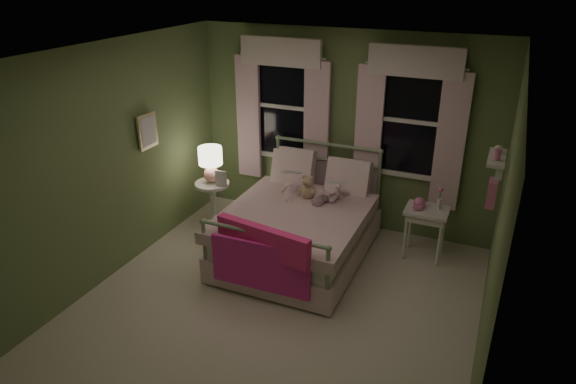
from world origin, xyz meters
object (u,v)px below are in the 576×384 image
at_px(bed, 299,228).
at_px(teddy_bear, 308,189).
at_px(nightstand_left, 213,198).
at_px(child_right, 334,176).
at_px(table_lamp, 211,161).
at_px(nightstand_right, 426,217).
at_px(child_left, 292,167).

bearing_deg(bed, teddy_bear, 88.85).
bearing_deg(teddy_bear, bed, -91.15).
bearing_deg(nightstand_left, child_right, 6.46).
height_order(nightstand_left, table_lamp, table_lamp).
height_order(child_right, table_lamp, child_right).
bearing_deg(table_lamp, nightstand_left, 0.00).
xyz_separation_m(child_right, nightstand_right, (1.12, 0.15, -0.40)).
height_order(bed, nightstand_left, bed).
bearing_deg(child_left, nightstand_left, -3.17).
bearing_deg(teddy_bear, child_left, 150.50).
bearing_deg(child_left, nightstand_right, 172.14).
bearing_deg(child_right, bed, 78.56).
height_order(teddy_bear, table_lamp, table_lamp).
xyz_separation_m(child_left, nightstand_right, (1.68, 0.15, -0.42)).
xyz_separation_m(nightstand_left, nightstand_right, (2.76, 0.33, 0.13)).
height_order(child_left, teddy_bear, child_left).
relative_size(teddy_bear, nightstand_left, 0.48).
bearing_deg(child_left, teddy_bear, 137.57).
height_order(teddy_bear, nightstand_right, teddy_bear).
relative_size(child_left, nightstand_right, 1.26).
bearing_deg(nightstand_right, bed, -157.52).
xyz_separation_m(bed, nightstand_left, (-1.35, 0.25, 0.04)).
xyz_separation_m(table_lamp, nightstand_right, (2.76, 0.33, -0.40)).
height_order(bed, teddy_bear, bed).
distance_m(child_left, nightstand_left, 1.22).
bearing_deg(child_right, nightstand_right, -150.43).
bearing_deg(bed, nightstand_right, 22.48).
bearing_deg(table_lamp, child_right, 6.46).
relative_size(teddy_bear, nightstand_right, 0.49).
distance_m(bed, child_right, 0.77).
distance_m(child_left, table_lamp, 1.09).
distance_m(child_left, child_right, 0.56).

